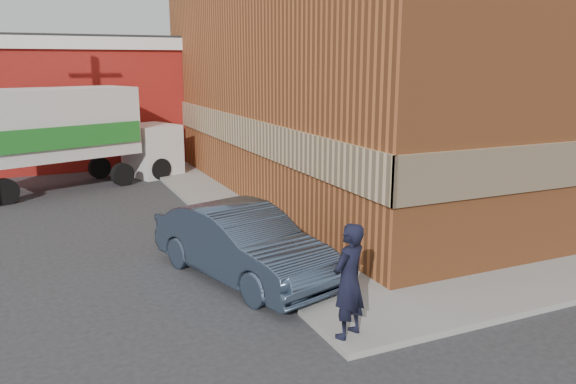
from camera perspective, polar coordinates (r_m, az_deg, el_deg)
name	(u,v)px	position (r m, az deg, el deg)	size (l,w,h in m)	color
ground	(322,310)	(10.64, 3.48, -11.85)	(90.00, 90.00, 0.00)	#28282B
brick_building	(414,57)	(21.84, 12.73, 13.25)	(14.25, 18.25, 9.36)	#9C5228
sidewalk_west	(212,199)	(18.79, -7.70, -0.70)	(1.80, 18.00, 0.12)	gray
man	(349,281)	(9.11, 6.20, -8.95)	(0.69, 0.46, 1.91)	black
sedan	(242,243)	(11.85, -4.66, -5.22)	(1.63, 4.67, 1.54)	#334155
box_truck	(72,131)	(21.77, -21.06, 5.83)	(7.61, 4.50, 3.61)	silver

